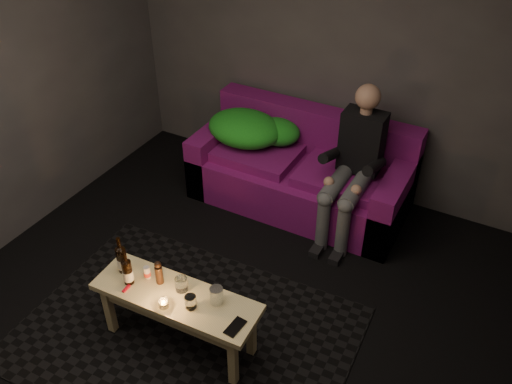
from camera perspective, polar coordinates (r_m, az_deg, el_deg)
floor at (r=3.91m, az=-5.69°, el=-15.35°), size 4.50×4.50×0.00m
room at (r=3.16m, az=-2.75°, el=9.76°), size 4.50×4.50×4.50m
rug at (r=3.94m, az=-7.44°, el=-14.73°), size 2.32×1.73×0.01m
sofa at (r=4.92m, az=4.86°, el=2.01°), size 1.91×0.86×0.82m
green_blanket at (r=4.94m, az=-0.54°, el=6.68°), size 0.84×0.57×0.29m
person at (r=4.45m, az=10.27°, el=3.10°), size 0.34×0.79×1.27m
coffee_table at (r=3.64m, az=-8.35°, el=-11.53°), size 1.14×0.40×0.46m
beer_bottle_a at (r=3.73m, az=-13.94°, el=-6.84°), size 0.07×0.07×0.28m
beer_bottle_b at (r=3.65m, az=-13.38°, el=-8.12°), size 0.07×0.07×0.27m
salt_shaker at (r=3.69m, az=-11.40°, el=-8.30°), size 0.05×0.05×0.09m
pepper_mill at (r=3.63m, az=-10.16°, el=-8.58°), size 0.05×0.05×0.14m
tumbler_back at (r=3.57m, az=-7.85°, el=-9.58°), size 0.10×0.10×0.10m
tealight at (r=3.50m, az=-9.71°, el=-11.51°), size 0.07×0.07×0.05m
tumbler_front at (r=3.46m, az=-6.89°, el=-11.41°), size 0.09×0.09×0.09m
steel_cup at (r=3.47m, az=-4.19°, el=-10.79°), size 0.11×0.11×0.12m
smartphone at (r=3.36m, az=-2.20°, el=-14.01°), size 0.09×0.16×0.01m
red_lighter at (r=3.67m, az=-13.50°, el=-9.86°), size 0.02×0.07×0.01m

